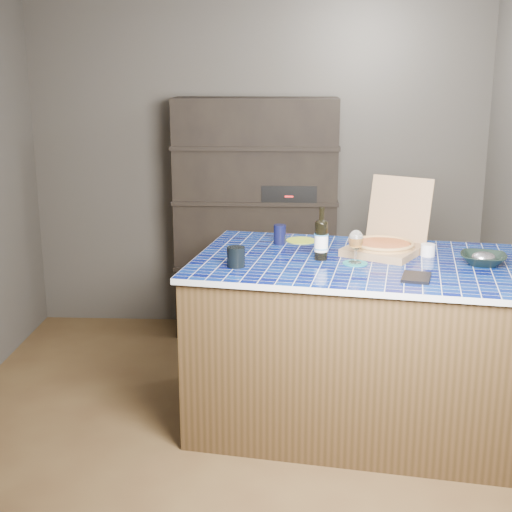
# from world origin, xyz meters

# --- Properties ---
(room) EXTENTS (3.50, 3.50, 3.50)m
(room) POSITION_xyz_m (0.00, 0.00, 1.25)
(room) COLOR brown
(room) RESTS_ON ground
(shelving_unit) EXTENTS (1.20, 0.41, 1.80)m
(shelving_unit) POSITION_xyz_m (0.00, 1.53, 0.90)
(shelving_unit) COLOR black
(shelving_unit) RESTS_ON floor
(kitchen_island) EXTENTS (1.94, 1.40, 0.98)m
(kitchen_island) POSITION_xyz_m (0.63, 0.08, 0.49)
(kitchen_island) COLOR #49331C
(kitchen_island) RESTS_ON floor
(pizza_box) EXTENTS (0.56, 0.59, 0.41)m
(pizza_box) POSITION_xyz_m (0.80, 0.24, 1.03)
(pizza_box) COLOR #9C7F50
(pizza_box) RESTS_ON kitchen_island
(mead_bottle) EXTENTS (0.08, 0.08, 0.30)m
(mead_bottle) POSITION_xyz_m (0.43, 0.08, 1.09)
(mead_bottle) COLOR black
(mead_bottle) RESTS_ON kitchen_island
(teal_trivet) EXTENTS (0.14, 0.14, 0.01)m
(teal_trivet) POSITION_xyz_m (0.62, -0.01, 0.98)
(teal_trivet) COLOR #167373
(teal_trivet) RESTS_ON kitchen_island
(wine_glass) EXTENTS (0.08, 0.08, 0.18)m
(wine_glass) POSITION_xyz_m (0.62, -0.01, 1.11)
(wine_glass) COLOR white
(wine_glass) RESTS_ON teal_trivet
(tumbler) EXTENTS (0.10, 0.10, 0.11)m
(tumbler) POSITION_xyz_m (-0.03, -0.10, 1.03)
(tumbler) COLOR black
(tumbler) RESTS_ON kitchen_island
(dvd_case) EXTENTS (0.18, 0.22, 0.02)m
(dvd_case) POSITION_xyz_m (0.90, -0.28, 0.98)
(dvd_case) COLOR black
(dvd_case) RESTS_ON kitchen_island
(bowl) EXTENTS (0.30, 0.30, 0.06)m
(bowl) POSITION_xyz_m (1.31, 0.01, 1.01)
(bowl) COLOR black
(bowl) RESTS_ON kitchen_island
(foil_contents) EXTENTS (0.13, 0.11, 0.06)m
(foil_contents) POSITION_xyz_m (1.31, 0.01, 1.02)
(foil_contents) COLOR #B1B0BC
(foil_contents) RESTS_ON bowl
(white_jar) EXTENTS (0.08, 0.08, 0.07)m
(white_jar) POSITION_xyz_m (1.04, 0.18, 1.01)
(white_jar) COLOR white
(white_jar) RESTS_ON kitchen_island
(navy_cup) EXTENTS (0.07, 0.07, 0.12)m
(navy_cup) POSITION_xyz_m (0.20, 0.44, 1.03)
(navy_cup) COLOR black
(navy_cup) RESTS_ON kitchen_island
(green_trivet) EXTENTS (0.18, 0.18, 0.01)m
(green_trivet) POSITION_xyz_m (0.33, 0.51, 0.98)
(green_trivet) COLOR #B0CC2B
(green_trivet) RESTS_ON kitchen_island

